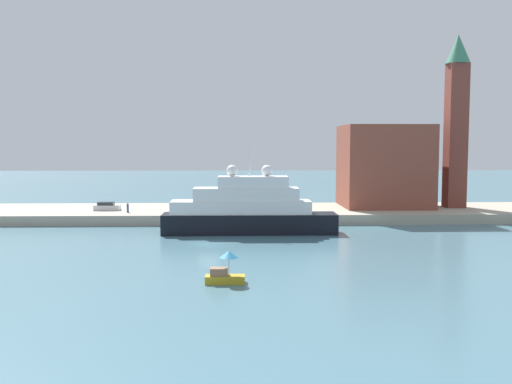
{
  "coord_description": "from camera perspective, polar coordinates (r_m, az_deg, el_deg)",
  "views": [
    {
      "loc": [
        3.96,
        -69.9,
        12.37
      ],
      "look_at": [
        6.12,
        6.0,
        5.99
      ],
      "focal_mm": 39.81,
      "sensor_mm": 36.0,
      "label": 1
    }
  ],
  "objects": [
    {
      "name": "parked_car",
      "position": [
        96.44,
        -14.75,
        -1.43
      ],
      "size": [
        4.24,
        1.71,
        1.37
      ],
      "color": "silver",
      "rests_on": "quay_dock"
    },
    {
      "name": "person_figure",
      "position": [
        92.45,
        -12.76,
        -1.57
      ],
      "size": [
        0.36,
        0.36,
        1.59
      ],
      "color": "#334C8C",
      "rests_on": "quay_dock"
    },
    {
      "name": "mooring_bollard",
      "position": [
        87.92,
        -3.4,
        -1.98
      ],
      "size": [
        0.45,
        0.45,
        0.87
      ],
      "primitive_type": "cylinder",
      "color": "black",
      "rests_on": "quay_dock"
    },
    {
      "name": "ground",
      "position": [
        71.09,
        -4.82,
        -5.24
      ],
      "size": [
        400.0,
        400.0,
        0.0
      ],
      "primitive_type": "plane",
      "color": "slate"
    },
    {
      "name": "quay_dock",
      "position": [
        96.03,
        -3.98,
        -2.14
      ],
      "size": [
        110.0,
        18.7,
        1.57
      ],
      "primitive_type": "cube",
      "color": "#ADA38E",
      "rests_on": "ground"
    },
    {
      "name": "bell_tower",
      "position": [
        103.33,
        19.49,
        7.36
      ],
      "size": [
        4.14,
        4.14,
        29.3
      ],
      "color": "brown",
      "rests_on": "quay_dock"
    },
    {
      "name": "large_yacht",
      "position": [
        78.93,
        -0.89,
        -1.87
      ],
      "size": [
        24.18,
        4.65,
        11.93
      ],
      "color": "black",
      "rests_on": "ground"
    },
    {
      "name": "small_motorboat",
      "position": [
        51.1,
        -3.13,
        -7.91
      ],
      "size": [
        3.54,
        1.73,
        2.93
      ],
      "color": "#B7991E",
      "rests_on": "ground"
    },
    {
      "name": "harbor_building",
      "position": [
        101.16,
        12.75,
        2.56
      ],
      "size": [
        14.57,
        13.1,
        14.1
      ],
      "primitive_type": "cube",
      "color": "brown",
      "rests_on": "quay_dock"
    }
  ]
}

